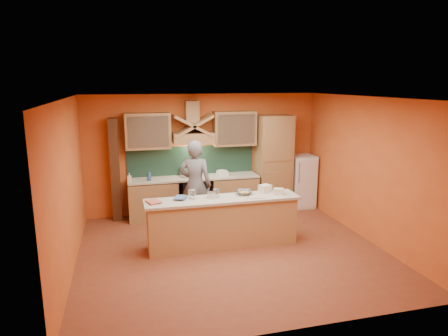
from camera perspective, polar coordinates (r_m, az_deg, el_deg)
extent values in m
cube|color=brown|center=(7.55, 1.12, -11.78)|extent=(5.50, 5.00, 0.01)
cube|color=white|center=(6.90, 1.22, 9.98)|extent=(5.50, 5.00, 0.01)
cube|color=#D16128|center=(9.47, -2.89, 2.06)|extent=(5.50, 0.02, 2.80)
cube|color=#D16128|center=(4.83, 9.20, -8.16)|extent=(5.50, 0.02, 2.80)
cube|color=#D16128|center=(6.91, -21.42, -2.64)|extent=(0.02, 5.00, 2.80)
cube|color=#D16128|center=(8.25, 19.90, -0.19)|extent=(0.02, 5.00, 2.80)
cube|color=#A2774A|center=(9.25, -10.08, -4.56)|extent=(1.10, 0.60, 0.86)
cube|color=#A2774A|center=(9.56, 1.37, -3.81)|extent=(1.10, 0.60, 0.86)
cube|color=beige|center=(9.23, -4.30, -1.40)|extent=(3.00, 0.62, 0.04)
cube|color=black|center=(9.35, -4.26, -4.08)|extent=(0.60, 0.58, 0.90)
cube|color=#173328|center=(9.43, -4.64, 1.06)|extent=(3.00, 0.03, 0.70)
cube|color=#A2774A|center=(9.11, -4.45, 4.31)|extent=(0.92, 0.50, 0.24)
cube|color=#A2774A|center=(9.15, -4.62, 7.99)|extent=(0.30, 0.30, 0.50)
cube|color=#A2774A|center=(9.05, -10.83, 5.22)|extent=(1.00, 0.35, 0.80)
cube|color=#A2774A|center=(9.38, 1.50, 5.68)|extent=(1.00, 0.35, 0.80)
cube|color=#A2774A|center=(9.70, 7.08, 0.72)|extent=(0.80, 0.60, 2.30)
cube|color=white|center=(10.10, 10.97, -1.86)|extent=(0.58, 0.60, 1.30)
cube|color=#472816|center=(9.20, -15.29, -0.26)|extent=(0.20, 0.30, 2.30)
cube|color=tan|center=(7.63, -0.21, -7.95)|extent=(2.80, 0.55, 0.88)
cube|color=beige|center=(7.47, -0.21, -4.49)|extent=(2.90, 0.62, 0.05)
imported|color=slate|center=(8.38, -4.13, -2.44)|extent=(0.82, 0.71, 1.90)
cylinder|color=#B1B1B8|center=(9.21, -5.35, -0.98)|extent=(0.29, 0.29, 0.15)
cylinder|color=#B2B1B8|center=(9.42, -3.26, -0.70)|extent=(0.23, 0.23, 0.13)
imported|color=white|center=(9.02, -13.36, -1.29)|extent=(0.10, 0.10, 0.18)
imported|color=#2F4F81|center=(8.98, -10.65, -1.00)|extent=(0.10, 0.10, 0.25)
imported|color=white|center=(9.48, -0.31, -0.62)|extent=(0.29, 0.29, 0.08)
cube|color=white|center=(9.37, -0.22, -0.76)|extent=(0.27, 0.23, 0.09)
imported|color=#C05C44|center=(7.26, -10.86, -4.90)|extent=(0.30, 0.35, 0.03)
imported|color=#456198|center=(7.46, -7.02, -4.16)|extent=(0.30, 0.34, 0.02)
cylinder|color=white|center=(7.44, -4.56, -3.74)|extent=(0.16, 0.16, 0.17)
cylinder|color=white|center=(7.50, -1.11, -3.61)|extent=(0.12, 0.12, 0.16)
cube|color=silver|center=(7.46, -1.89, -3.94)|extent=(0.13, 0.13, 0.10)
imported|color=silver|center=(7.70, 2.88, -3.50)|extent=(0.37, 0.37, 0.08)
cube|color=#C3AEA1|center=(7.52, 4.55, -4.17)|extent=(0.26, 0.21, 0.02)
cube|color=beige|center=(7.88, 5.88, -2.94)|extent=(0.27, 0.25, 0.14)
cube|color=beige|center=(7.76, 7.83, -3.33)|extent=(0.22, 0.20, 0.11)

